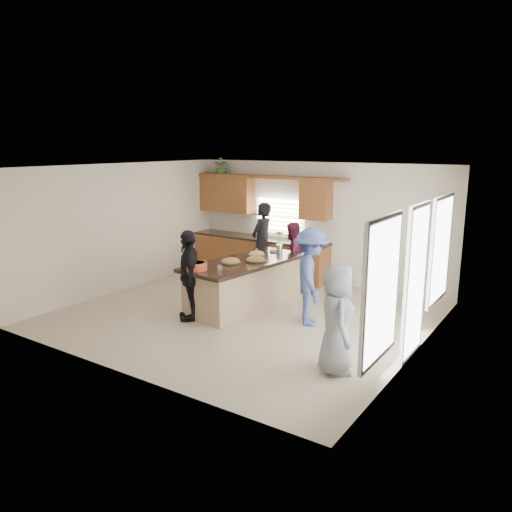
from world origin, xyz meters
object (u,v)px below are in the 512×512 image
Objects in this scene: island at (245,285)px; woman_right_back at (311,276)px; woman_left_back at (262,242)px; woman_right_front at (337,319)px; woman_left_mid at (292,256)px; salad_bowl at (195,266)px; woman_left_front at (189,275)px.

woman_right_back reaches higher than island.
woman_right_back is (2.37, -2.04, -0.05)m from woman_left_back.
woman_right_front is (2.75, -1.69, 0.34)m from island.
island is at bearing 7.97° from woman_left_mid.
salad_bowl is (-0.34, -1.10, 0.58)m from island.
woman_right_front reaches higher than salad_bowl.
island is at bearing 52.31° from woman_right_back.
island is 1.71m from woman_left_mid.
woman_left_back is at bearing 16.95° from woman_right_back.
woman_left_back is 0.97m from woman_left_mid.
woman_left_back is 5.07m from woman_right_front.
island is at bearing 114.16° from woman_left_front.
woman_left_mid is 0.95× the size of woman_right_front.
salad_bowl is 0.22m from woman_left_front.
woman_right_back is (1.88, 0.96, -0.14)m from salad_bowl.
salad_bowl is at bearing 73.71° from woman_left_front.
woman_left_mid reaches higher than salad_bowl.
woman_left_mid is 2.32m from woman_right_back.
woman_left_front is 3.25m from woman_right_front.
woman_left_mid is at bearing 4.41° from woman_right_front.
woman_left_mid is at bearing 76.51° from woman_left_back.
woman_right_front is at bearing -25.16° from island.
woman_left_front is (-0.55, -2.84, 0.09)m from woman_left_mid.
woman_left_front reaches higher than salad_bowl.
woman_left_back is 1.18× the size of woman_right_front.
woman_left_front reaches higher than woman_right_front.
woman_left_back is 3.12m from woman_right_back.
salad_bowl is 0.27× the size of woman_right_front.
woman_left_back reaches higher than salad_bowl.
woman_left_mid is 0.89× the size of woman_left_front.
woman_right_front is (3.10, -0.59, -0.24)m from salad_bowl.
woman_left_mid is 0.85× the size of woman_right_back.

